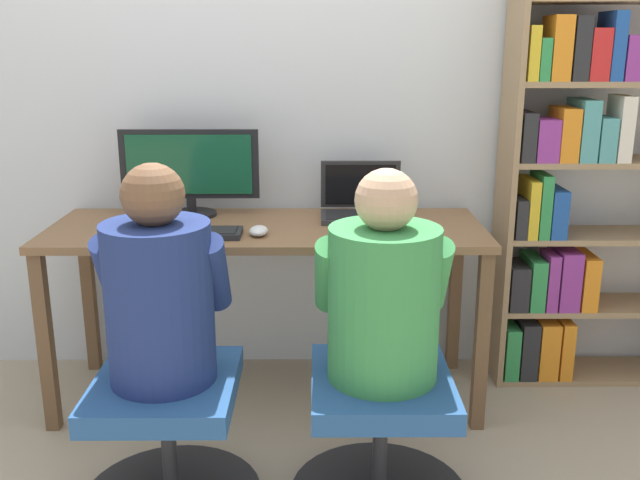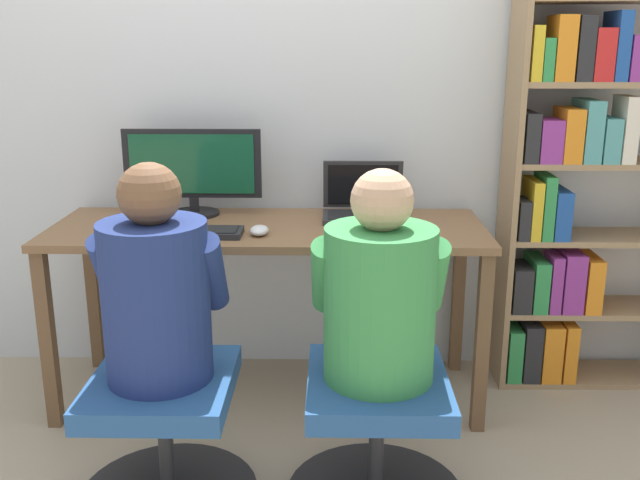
# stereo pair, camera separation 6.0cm
# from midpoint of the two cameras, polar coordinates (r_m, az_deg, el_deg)

# --- Properties ---
(ground_plane) EXTENTS (14.00, 14.00, 0.00)m
(ground_plane) POSITION_cam_midpoint_polar(r_m,az_deg,el_deg) (2.82, -5.05, -15.10)
(ground_plane) COLOR tan
(wall_back) EXTENTS (10.00, 0.05, 2.60)m
(wall_back) POSITION_cam_midpoint_polar(r_m,az_deg,el_deg) (3.10, -4.62, 13.00)
(wall_back) COLOR silver
(wall_back) RESTS_ON ground_plane
(desk) EXTENTS (1.71, 0.61, 0.74)m
(desk) POSITION_cam_midpoint_polar(r_m,az_deg,el_deg) (2.84, -4.87, -0.49)
(desk) COLOR brown
(desk) RESTS_ON ground_plane
(desktop_monitor) EXTENTS (0.57, 0.21, 0.36)m
(desktop_monitor) POSITION_cam_midpoint_polar(r_m,az_deg,el_deg) (2.99, -10.95, 5.36)
(desktop_monitor) COLOR black
(desktop_monitor) RESTS_ON desk
(laptop) EXTENTS (0.33, 0.25, 0.23)m
(laptop) POSITION_cam_midpoint_polar(r_m,az_deg,el_deg) (2.94, 2.73, 2.74)
(laptop) COLOR #2D2D30
(laptop) RESTS_ON desk
(keyboard) EXTENTS (0.43, 0.14, 0.03)m
(keyboard) POSITION_cam_midpoint_polar(r_m,az_deg,el_deg) (2.71, -11.50, 0.56)
(keyboard) COLOR #232326
(keyboard) RESTS_ON desk
(computer_mouse_by_keyboard) EXTENTS (0.07, 0.10, 0.04)m
(computer_mouse_by_keyboard) POSITION_cam_midpoint_polar(r_m,az_deg,el_deg) (2.68, -5.57, 0.74)
(computer_mouse_by_keyboard) COLOR silver
(computer_mouse_by_keyboard) RESTS_ON desk
(office_chair_left) EXTENTS (0.57, 0.57, 0.44)m
(office_chair_left) POSITION_cam_midpoint_polar(r_m,az_deg,el_deg) (2.38, -12.76, -15.28)
(office_chair_left) COLOR #262628
(office_chair_left) RESTS_ON ground_plane
(office_chair_right) EXTENTS (0.57, 0.57, 0.44)m
(office_chair_right) POSITION_cam_midpoint_polar(r_m,az_deg,el_deg) (2.34, 4.08, -15.40)
(office_chair_right) COLOR #262628
(office_chair_right) RESTS_ON ground_plane
(person_at_monitor) EXTENTS (0.39, 0.34, 0.67)m
(person_at_monitor) POSITION_cam_midpoint_polar(r_m,az_deg,el_deg) (2.17, -13.51, -3.93)
(person_at_monitor) COLOR navy
(person_at_monitor) RESTS_ON office_chair_left
(person_at_laptop) EXTENTS (0.41, 0.34, 0.65)m
(person_at_laptop) POSITION_cam_midpoint_polar(r_m,az_deg,el_deg) (2.14, 4.31, -4.18)
(person_at_laptop) COLOR #388C47
(person_at_laptop) RESTS_ON office_chair_right
(bookshelf) EXTENTS (0.89, 0.26, 1.92)m
(bookshelf) POSITION_cam_midpoint_polar(r_m,az_deg,el_deg) (3.12, 19.69, 5.50)
(bookshelf) COLOR #997A56
(bookshelf) RESTS_ON ground_plane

